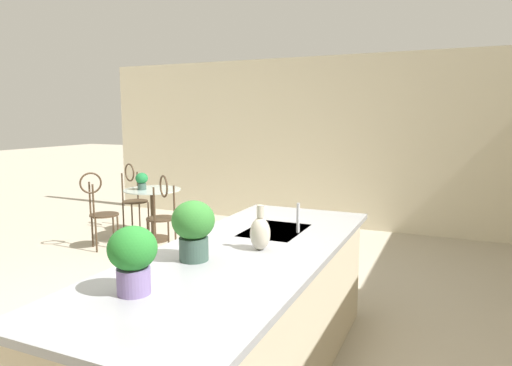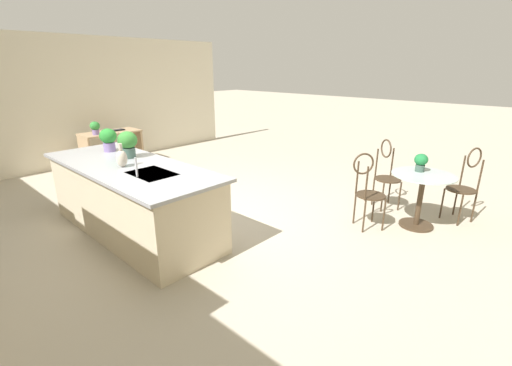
# 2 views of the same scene
# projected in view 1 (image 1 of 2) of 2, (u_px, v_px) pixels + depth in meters

# --- Properties ---
(ground_plane) EXTENTS (40.00, 40.00, 0.00)m
(ground_plane) POSITION_uv_depth(u_px,v_px,m) (164.00, 338.00, 3.59)
(ground_plane) COLOR #B2A893
(wall_left_window) EXTENTS (0.12, 7.80, 2.70)m
(wall_left_window) POSITION_uv_depth(u_px,v_px,m) (317.00, 142.00, 7.25)
(wall_left_window) COLOR beige
(wall_left_window) RESTS_ON ground
(kitchen_island) EXTENTS (2.80, 1.06, 0.92)m
(kitchen_island) POSITION_uv_depth(u_px,v_px,m) (244.00, 318.00, 2.91)
(kitchen_island) COLOR beige
(kitchen_island) RESTS_ON ground
(bistro_table) EXTENTS (0.80, 0.80, 0.74)m
(bistro_table) POSITION_uv_depth(u_px,v_px,m) (153.00, 210.00, 6.40)
(bistro_table) COLOR #3D2D1E
(bistro_table) RESTS_ON ground
(chair_near_window) EXTENTS (0.50, 0.52, 1.04)m
(chair_near_window) POSITION_uv_depth(u_px,v_px,m) (133.00, 194.00, 6.97)
(chair_near_window) COLOR #3D2D1E
(chair_near_window) RESTS_ON ground
(chair_by_island) EXTENTS (0.53, 0.53, 1.04)m
(chair_by_island) POSITION_uv_depth(u_px,v_px,m) (162.00, 211.00, 5.71)
(chair_by_island) COLOR #3D2D1E
(chair_by_island) RESTS_ON ground
(chair_toward_desk) EXTENTS (0.53, 0.53, 1.04)m
(chair_toward_desk) POSITION_uv_depth(u_px,v_px,m) (99.00, 207.00, 5.96)
(chair_toward_desk) COLOR #3D2D1E
(chair_toward_desk) RESTS_ON ground
(sink_faucet) EXTENTS (0.02, 0.02, 0.22)m
(sink_faucet) POSITION_uv_depth(u_px,v_px,m) (298.00, 218.00, 3.25)
(sink_faucet) COLOR #B2B5BA
(sink_faucet) RESTS_ON kitchen_island
(potted_plant_on_table) EXTENTS (0.17, 0.17, 0.24)m
(potted_plant_on_table) POSITION_uv_depth(u_px,v_px,m) (142.00, 180.00, 6.30)
(potted_plant_on_table) COLOR #385147
(potted_plant_on_table) RESTS_ON bistro_table
(potted_plant_counter_near) EXTENTS (0.25, 0.25, 0.36)m
(potted_plant_counter_near) POSITION_uv_depth(u_px,v_px,m) (193.00, 226.00, 2.61)
(potted_plant_counter_near) COLOR #385147
(potted_plant_counter_near) RESTS_ON kitchen_island
(potted_plant_counter_far) EXTENTS (0.23, 0.23, 0.33)m
(potted_plant_counter_far) POSITION_uv_depth(u_px,v_px,m) (133.00, 255.00, 2.11)
(potted_plant_counter_far) COLOR #7A669E
(potted_plant_counter_far) RESTS_ON kitchen_island
(vase_on_counter) EXTENTS (0.13, 0.13, 0.29)m
(vase_on_counter) POSITION_uv_depth(u_px,v_px,m) (260.00, 233.00, 2.83)
(vase_on_counter) COLOR #BCB29E
(vase_on_counter) RESTS_ON kitchen_island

